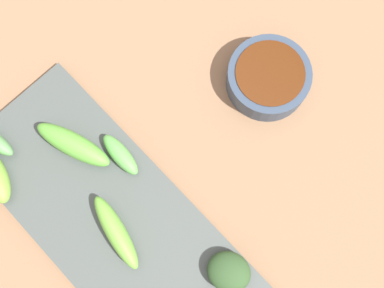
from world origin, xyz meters
TOP-DOWN VIEW (x-y plane):
  - tabletop at (0.00, 0.00)m, footprint 2.10×2.10m
  - sauce_bowl at (-0.17, -0.02)m, footprint 0.10×0.10m
  - serving_plate at (0.08, -0.02)m, footprint 0.16×0.38m
  - broccoli_stalk_1 at (0.05, -0.11)m, footprint 0.06×0.10m
  - broccoli_stalk_2 at (0.02, -0.07)m, footprint 0.02×0.06m
  - broccoli_stalk_4 at (0.09, -0.01)m, footprint 0.04×0.10m
  - broccoli_leafy_5 at (0.02, 0.11)m, footprint 0.06×0.06m

SIDE VIEW (x-z plane):
  - tabletop at x=0.00m, z-range 0.00..0.02m
  - serving_plate at x=0.08m, z-range 0.02..0.03m
  - sauce_bowl at x=-0.17m, z-range 0.02..0.06m
  - broccoli_stalk_2 at x=0.02m, z-range 0.03..0.05m
  - broccoli_leafy_5 at x=0.02m, z-range 0.03..0.06m
  - broccoli_stalk_4 at x=0.09m, z-range 0.03..0.06m
  - broccoli_stalk_1 at x=0.05m, z-range 0.03..0.06m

